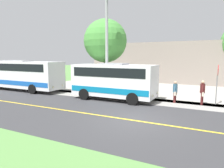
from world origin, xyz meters
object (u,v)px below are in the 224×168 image
object	(u,v)px
pedestrian_with_bags	(202,92)
pedestrian_waiting	(175,91)
transit_bus_rear	(18,74)
commercial_building	(172,62)
tree_curbside	(105,41)
shuttle_bus_front	(114,80)
street_light_pole	(106,39)
stop_sign	(217,78)

from	to	relation	value
pedestrian_with_bags	pedestrian_waiting	world-z (taller)	pedestrian_with_bags
transit_bus_rear	commercial_building	xyz separation A→B (m)	(-16.95, 12.69, 0.99)
pedestrian_with_bags	tree_curbside	world-z (taller)	tree_curbside
pedestrian_with_bags	commercial_building	world-z (taller)	commercial_building
tree_curbside	shuttle_bus_front	bearing A→B (deg)	39.10
transit_bus_rear	tree_curbside	world-z (taller)	tree_curbside
shuttle_bus_front	commercial_building	bearing A→B (deg)	174.80
shuttle_bus_front	transit_bus_rear	size ratio (longest dim) A/B	0.63
transit_bus_rear	pedestrian_with_bags	world-z (taller)	transit_bus_rear
shuttle_bus_front	pedestrian_waiting	distance (m)	4.81
commercial_building	street_light_pole	bearing A→B (deg)	-8.37
tree_curbside	commercial_building	distance (m)	14.70
pedestrian_with_bags	street_light_pole	world-z (taller)	street_light_pole
stop_sign	tree_curbside	distance (m)	10.28
stop_sign	street_light_pole	world-z (taller)	street_light_pole
street_light_pole	tree_curbside	world-z (taller)	street_light_pole
shuttle_bus_front	stop_sign	distance (m)	7.59
shuttle_bus_front	street_light_pole	bearing A→B (deg)	-111.73
commercial_building	pedestrian_with_bags	bearing A→B (deg)	17.60
pedestrian_waiting	tree_curbside	distance (m)	8.29
pedestrian_waiting	street_light_pole	size ratio (longest dim) A/B	0.18
street_light_pole	tree_curbside	xyz separation A→B (m)	(-2.51, -1.44, 0.09)
transit_bus_rear	commercial_building	world-z (taller)	commercial_building
pedestrian_waiting	street_light_pole	distance (m)	6.85
pedestrian_waiting	stop_sign	xyz separation A→B (m)	(-0.56, 2.78, 1.10)
commercial_building	shuttle_bus_front	bearing A→B (deg)	-5.20
tree_curbside	commercial_building	size ratio (longest dim) A/B	0.33
transit_bus_rear	pedestrian_waiting	xyz separation A→B (m)	(-1.09, 15.80, -0.83)
shuttle_bus_front	pedestrian_waiting	xyz separation A→B (m)	(-1.01, 4.64, -0.75)
street_light_pole	pedestrian_waiting	bearing A→B (deg)	96.74
tree_curbside	commercial_building	xyz separation A→B (m)	(-14.00, 3.87, -2.25)
transit_bus_rear	stop_sign	distance (m)	18.65
tree_curbside	commercial_building	world-z (taller)	tree_curbside
pedestrian_with_bags	stop_sign	size ratio (longest dim) A/B	0.61
shuttle_bus_front	commercial_building	distance (m)	16.97
stop_sign	commercial_building	world-z (taller)	commercial_building
stop_sign	commercial_building	bearing A→B (deg)	-158.98
transit_bus_rear	shuttle_bus_front	bearing A→B (deg)	90.39
tree_curbside	stop_sign	bearing A→B (deg)	82.40
shuttle_bus_front	stop_sign	world-z (taller)	shuttle_bus_front
tree_curbside	street_light_pole	bearing A→B (deg)	29.78
pedestrian_with_bags	tree_curbside	xyz separation A→B (m)	(-1.69, -8.84, 3.99)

